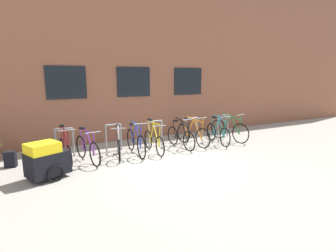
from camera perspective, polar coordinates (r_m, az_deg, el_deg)
The scene contains 14 objects.
ground_plane at distance 7.52m, azimuth 1.12°, elevation -8.01°, with size 42.00×42.00×0.00m, color #9E998E.
storefront_building at distance 13.47m, azimuth -12.90°, elevation 14.95°, with size 28.00×7.10×6.91m.
bike_rack at distance 9.16m, azimuth -2.79°, elevation -1.06°, with size 6.54×0.05×0.92m.
bicycle_maroon at distance 7.93m, azimuth -21.63°, elevation -4.96°, with size 0.44×1.64×1.08m.
bicycle_yellow at distance 8.45m, azimuth -3.16°, elevation -3.28°, with size 0.44×1.64×1.07m.
bicycle_black at distance 9.00m, azimuth 2.77°, elevation -2.36°, with size 0.44×1.67×1.08m.
bicycle_orange at distance 9.34m, azimuth 5.46°, elevation -1.83°, with size 0.48×1.70×1.07m.
bicycle_green at distance 10.24m, azimuth 13.25°, elevation -0.86°, with size 0.50×1.81×1.08m.
bicycle_white at distance 8.09m, azimuth -10.79°, elevation -4.09°, with size 0.54×1.60×1.00m.
bicycle_purple at distance 7.86m, azimuth -17.29°, elevation -4.79°, with size 0.52×1.68×0.99m.
bicycle_teal at distance 9.73m, azimuth 10.89°, elevation -1.52°, with size 0.44×1.67×1.08m.
bicycle_blue at distance 8.29m, azimuth -7.13°, elevation -3.45°, with size 0.44×1.80×1.09m.
bike_trailer at distance 6.88m, azimuth -25.11°, elevation -6.80°, with size 1.45×0.91×0.92m.
backpack at distance 8.29m, azimuth -31.32°, elevation -6.25°, with size 0.28×0.20×0.44m, color black.
Camera 1 is at (-3.36, -6.28, 2.43)m, focal length 27.74 mm.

